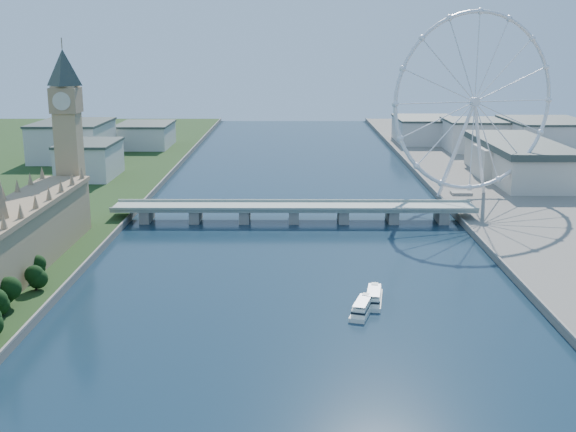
{
  "coord_description": "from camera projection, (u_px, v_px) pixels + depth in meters",
  "views": [
    {
      "loc": [
        -0.77,
        -128.54,
        106.67
      ],
      "look_at": [
        -3.01,
        210.0,
        24.84
      ],
      "focal_mm": 45.0,
      "sensor_mm": 36.0,
      "label": 1
    }
  ],
  "objects": [
    {
      "name": "london_eye",
      "position": [
        475.0,
        103.0,
        478.49
      ],
      "size": [
        113.6,
        39.12,
        124.3
      ],
      "color": "silver",
      "rests_on": "ground"
    },
    {
      "name": "tour_boat_far",
      "position": [
        374.0,
        302.0,
        303.44
      ],
      "size": [
        10.99,
        28.11,
        6.03
      ],
      "primitive_type": null,
      "rotation": [
        0.0,
        0.0,
        -0.15
      ],
      "color": "white",
      "rests_on": "ground"
    },
    {
      "name": "big_ben",
      "position": [
        67.0,
        115.0,
        405.39
      ],
      "size": [
        20.02,
        20.02,
        110.0
      ],
      "color": "tan",
      "rests_on": "ground"
    },
    {
      "name": "westminster_bridge",
      "position": [
        294.0,
        210.0,
        440.04
      ],
      "size": [
        220.0,
        22.0,
        9.5
      ],
      "color": "gray",
      "rests_on": "ground"
    },
    {
      "name": "city_skyline",
      "position": [
        334.0,
        138.0,
        690.15
      ],
      "size": [
        505.0,
        280.0,
        32.0
      ],
      "color": "beige",
      "rests_on": "ground"
    },
    {
      "name": "tour_boat_near",
      "position": [
        362.0,
        313.0,
        291.6
      ],
      "size": [
        14.04,
        27.33,
        5.83
      ],
      "primitive_type": null,
      "rotation": [
        0.0,
        0.0,
        -0.29
      ],
      "color": "white",
      "rests_on": "ground"
    },
    {
      "name": "county_hall",
      "position": [
        516.0,
        181.0,
        566.83
      ],
      "size": [
        54.0,
        144.0,
        35.0
      ],
      "primitive_type": null,
      "color": "beige",
      "rests_on": "ground"
    }
  ]
}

